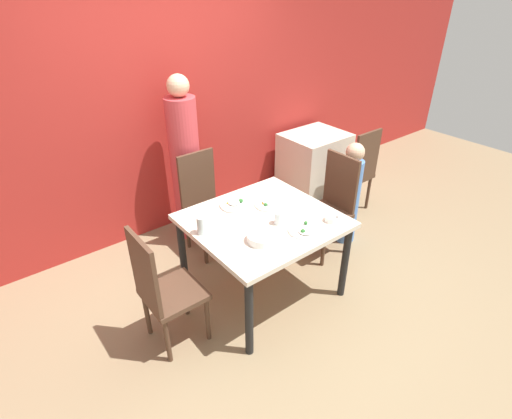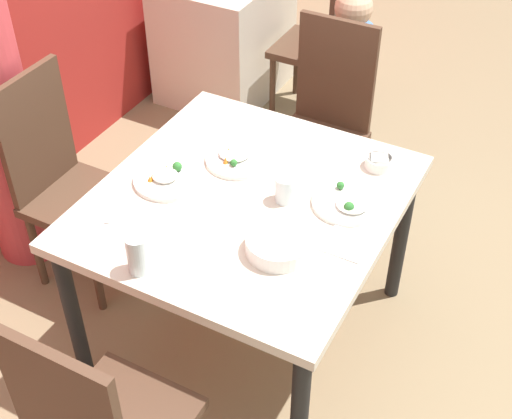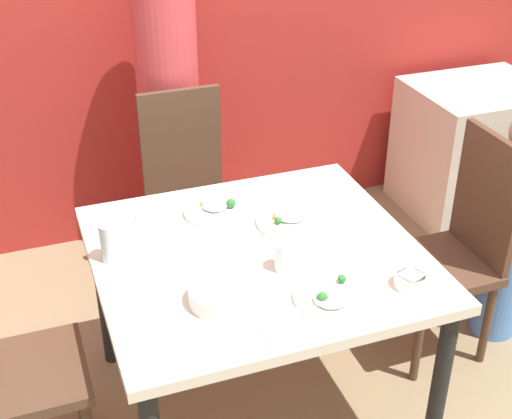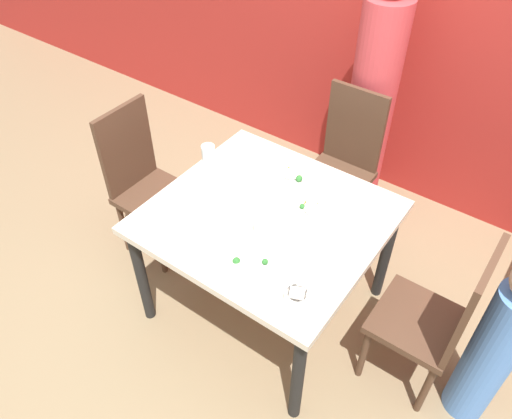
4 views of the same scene
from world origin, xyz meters
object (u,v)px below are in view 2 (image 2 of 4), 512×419
object	(u,v)px
person_child	(346,96)
bowl_curry	(279,244)
glass_water_tall	(138,254)
chair_adult_spot	(64,179)
plate_rice_adult	(347,203)
chair_child_spot	(324,121)

from	to	relation	value
person_child	bowl_curry	xyz separation A→B (m)	(-1.37, -0.31, 0.25)
person_child	glass_water_tall	world-z (taller)	person_child
chair_adult_spot	glass_water_tall	xyz separation A→B (m)	(-0.47, -0.75, 0.29)
person_child	plate_rice_adult	bearing A→B (deg)	-158.13
chair_child_spot	plate_rice_adult	size ratio (longest dim) A/B	3.97
person_child	bowl_curry	distance (m)	1.43
chair_child_spot	plate_rice_adult	world-z (taller)	chair_child_spot
plate_rice_adult	bowl_curry	bearing A→B (deg)	160.94
chair_adult_spot	person_child	xyz separation A→B (m)	(1.19, -0.80, -0.00)
person_child	chair_child_spot	bearing A→B (deg)	180.00
bowl_curry	plate_rice_adult	xyz separation A→B (m)	(0.32, -0.11, -0.02)
chair_child_spot	person_child	size ratio (longest dim) A/B	0.93
chair_child_spot	glass_water_tall	world-z (taller)	chair_child_spot
chair_child_spot	bowl_curry	world-z (taller)	chair_child_spot
chair_child_spot	plate_rice_adult	distance (m)	0.92
plate_rice_adult	glass_water_tall	bearing A→B (deg)	142.61
chair_child_spot	plate_rice_adult	xyz separation A→B (m)	(-0.78, -0.42, 0.24)
person_child	glass_water_tall	size ratio (longest dim) A/B	7.57
plate_rice_adult	glass_water_tall	distance (m)	0.77
chair_adult_spot	plate_rice_adult	size ratio (longest dim) A/B	3.97
chair_adult_spot	chair_child_spot	distance (m)	1.22
person_child	bowl_curry	size ratio (longest dim) A/B	4.85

